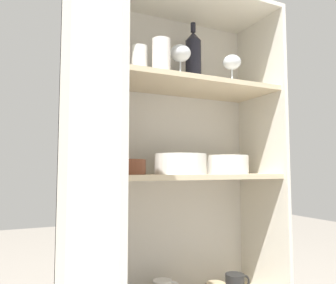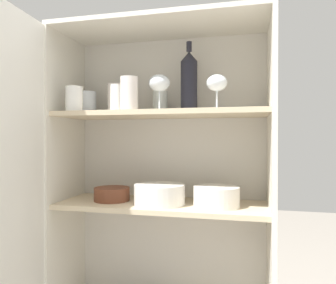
% 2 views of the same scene
% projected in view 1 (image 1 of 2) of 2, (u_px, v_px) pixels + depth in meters
% --- Properties ---
extents(cupboard_back_panel, '(0.89, 0.02, 1.53)m').
position_uv_depth(cupboard_back_panel, '(161.00, 184.00, 1.47)').
color(cupboard_back_panel, silver).
rests_on(cupboard_back_panel, ground_plane).
extents(cupboard_side_left, '(0.02, 0.34, 1.53)m').
position_uv_depth(cupboard_side_left, '(65.00, 188.00, 1.14)').
color(cupboard_side_left, silver).
rests_on(cupboard_side_left, ground_plane).
extents(cupboard_side_right, '(0.02, 0.34, 1.53)m').
position_uv_depth(cupboard_side_right, '(262.00, 183.00, 1.51)').
color(cupboard_side_right, silver).
rests_on(cupboard_side_right, ground_plane).
extents(cupboard_top_panel, '(0.89, 0.34, 0.02)m').
position_uv_depth(cupboard_top_panel, '(177.00, 1.00, 1.39)').
color(cupboard_top_panel, silver).
rests_on(cupboard_top_panel, cupboard_side_left).
extents(shelf_board_middle, '(0.86, 0.30, 0.02)m').
position_uv_depth(shelf_board_middle, '(177.00, 177.00, 1.33)').
color(shelf_board_middle, beige).
extents(shelf_board_upper, '(0.86, 0.30, 0.02)m').
position_uv_depth(shelf_board_upper, '(177.00, 85.00, 1.36)').
color(shelf_board_upper, beige).
extents(cupboard_door, '(0.05, 0.45, 1.53)m').
position_uv_depth(cupboard_door, '(90.00, 196.00, 0.79)').
color(cupboard_door, silver).
rests_on(cupboard_door, ground_plane).
extents(tumbler_glass_0, '(0.06, 0.06, 0.11)m').
position_uv_depth(tumbler_glass_0, '(140.00, 61.00, 1.25)').
color(tumbler_glass_0, white).
rests_on(tumbler_glass_0, shelf_board_upper).
extents(tumbler_glass_1, '(0.07, 0.07, 0.13)m').
position_uv_depth(tumbler_glass_1, '(161.00, 57.00, 1.24)').
color(tumbler_glass_1, silver).
rests_on(tumbler_glass_1, shelf_board_upper).
extents(tumbler_glass_2, '(0.07, 0.07, 0.10)m').
position_uv_depth(tumbler_glass_2, '(100.00, 50.00, 1.13)').
color(tumbler_glass_2, white).
rests_on(tumbler_glass_2, shelf_board_upper).
extents(tumbler_glass_3, '(0.07, 0.07, 0.10)m').
position_uv_depth(tumbler_glass_3, '(162.00, 76.00, 1.43)').
color(tumbler_glass_3, white).
rests_on(tumbler_glass_3, shelf_board_upper).
extents(tumbler_glass_4, '(0.08, 0.08, 0.13)m').
position_uv_depth(tumbler_glass_4, '(121.00, 63.00, 1.32)').
color(tumbler_glass_4, silver).
rests_on(tumbler_glass_4, shelf_board_upper).
extents(tumbler_glass_5, '(0.08, 0.08, 0.10)m').
position_uv_depth(tumbler_glass_5, '(87.00, 62.00, 1.25)').
color(tumbler_glass_5, white).
rests_on(tumbler_glass_5, shelf_board_upper).
extents(wine_glass_0, '(0.09, 0.09, 0.15)m').
position_uv_depth(wine_glass_0, '(180.00, 54.00, 1.34)').
color(wine_glass_0, white).
rests_on(wine_glass_0, shelf_board_upper).
extents(wine_glass_1, '(0.08, 0.08, 0.13)m').
position_uv_depth(wine_glass_1, '(232.00, 63.00, 1.41)').
color(wine_glass_1, white).
rests_on(wine_glass_1, shelf_board_upper).
extents(wine_bottle, '(0.07, 0.07, 0.30)m').
position_uv_depth(wine_bottle, '(193.00, 59.00, 1.46)').
color(wine_bottle, black).
rests_on(wine_bottle, shelf_board_upper).
extents(plate_stack_white, '(0.21, 0.21, 0.08)m').
position_uv_depth(plate_stack_white, '(181.00, 164.00, 1.31)').
color(plate_stack_white, white).
rests_on(plate_stack_white, shelf_board_middle).
extents(mixing_bowl_large, '(0.18, 0.18, 0.08)m').
position_uv_depth(mixing_bowl_large, '(227.00, 164.00, 1.41)').
color(mixing_bowl_large, silver).
rests_on(mixing_bowl_large, shelf_board_middle).
extents(serving_bowl_small, '(0.15, 0.15, 0.06)m').
position_uv_depth(serving_bowl_small, '(126.00, 166.00, 1.23)').
color(serving_bowl_small, brown).
rests_on(serving_bowl_small, shelf_board_middle).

